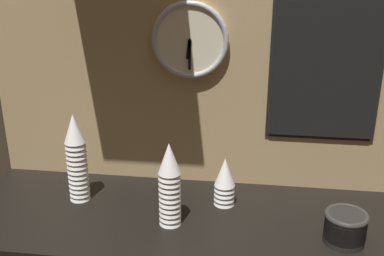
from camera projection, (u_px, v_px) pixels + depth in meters
ground_plane at (197, 220)px, 1.65m from camera, size 1.60×0.56×0.04m
wall_tiled_back at (207, 46)px, 1.69m from camera, size 1.60×0.03×1.05m
cup_stack_center_right at (225, 181)px, 1.68m from camera, size 0.07×0.07×0.18m
cup_stack_left at (77, 158)px, 1.68m from camera, size 0.07×0.07×0.33m
cup_stack_center at (170, 184)px, 1.54m from camera, size 0.07×0.07×0.29m
bowl_stack_far_right at (345, 227)px, 1.48m from camera, size 0.13×0.13×0.10m
wall_clock at (190, 40)px, 1.66m from camera, size 0.27×0.03×0.27m
menu_board at (327, 60)px, 1.63m from camera, size 0.38×0.01×0.58m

